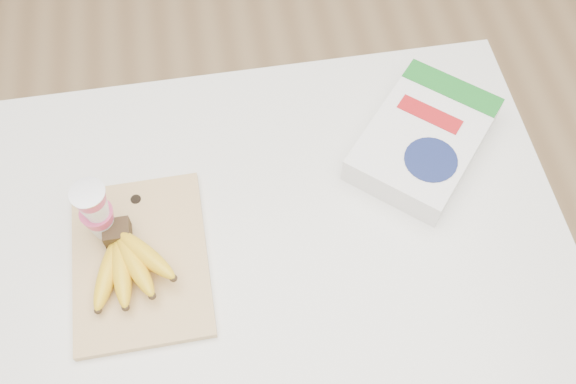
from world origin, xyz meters
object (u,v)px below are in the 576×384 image
object	(u,v)px
table	(250,324)
yogurt_stack	(96,211)
bananas	(126,262)
cereal_box	(424,139)
cutting_board	(141,260)

from	to	relation	value
table	yogurt_stack	distance (m)	0.61
table	bananas	bearing A→B (deg)	-172.57
bananas	cereal_box	xyz separation A→B (m)	(0.59, 0.18, -0.01)
bananas	table	bearing A→B (deg)	7.43
table	cutting_board	bearing A→B (deg)	-176.89
table	cereal_box	distance (m)	0.65
bananas	cereal_box	size ratio (longest dim) A/B	0.49
yogurt_stack	cereal_box	size ratio (longest dim) A/B	0.40
yogurt_stack	bananas	bearing A→B (deg)	-64.78
yogurt_stack	table	bearing A→B (deg)	-13.53
bananas	cereal_box	world-z (taller)	bananas
bananas	yogurt_stack	size ratio (longest dim) A/B	1.21
table	cutting_board	distance (m)	0.51
cutting_board	bananas	bearing A→B (deg)	-140.50
cutting_board	cereal_box	distance (m)	0.60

